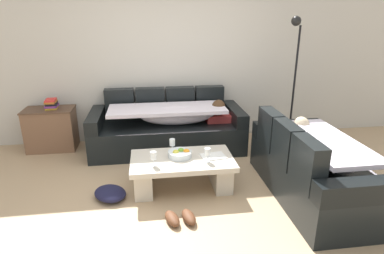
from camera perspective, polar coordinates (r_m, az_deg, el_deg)
ground_plane at (r=3.62m, az=-1.16°, el=-13.74°), size 14.00×14.00×0.00m
back_wall at (r=5.21m, az=-4.16°, el=12.45°), size 9.00×0.10×2.70m
couch_along_wall at (r=4.93m, az=-4.00°, el=-0.15°), size 2.26×0.92×0.88m
couch_near_window at (r=3.92m, az=20.72°, el=-6.77°), size 0.92×1.81×0.88m
coffee_table at (r=3.85m, az=-1.73°, el=-7.45°), size 1.20×0.68×0.38m
fruit_bowl at (r=3.81m, az=-2.11°, el=-4.72°), size 0.28×0.28×0.10m
wine_glass_near_left at (r=3.59m, az=-6.84°, el=-5.12°), size 0.07×0.07×0.17m
wine_glass_near_right at (r=3.66m, az=2.75°, el=-4.52°), size 0.07×0.07×0.17m
wine_glass_far_back at (r=3.93m, az=-3.51°, el=-2.83°), size 0.07×0.07×0.17m
open_magazine at (r=3.84m, az=3.78°, el=-5.16°), size 0.31×0.25×0.01m
side_cabinet at (r=5.34m, az=-23.62°, el=-0.34°), size 0.72×0.44×0.64m
book_stack_on_cabinet at (r=5.22m, az=-23.62°, el=3.76°), size 0.19×0.22×0.15m
floor_lamp at (r=5.16m, az=17.48°, el=8.92°), size 0.33×0.31×1.95m
pair_of_shoes at (r=3.36m, az=-2.01°, el=-15.73°), size 0.35×0.29×0.09m
crumpled_garment at (r=3.83m, az=-14.25°, el=-11.30°), size 0.50×0.51×0.12m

